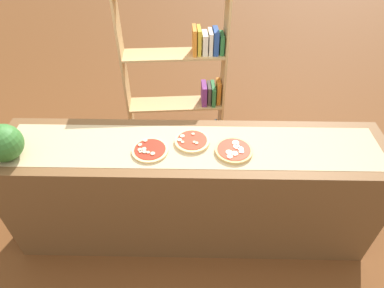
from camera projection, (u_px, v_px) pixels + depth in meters
The scene contains 8 objects.
ground_plane at pixel (192, 227), 2.75m from camera, with size 12.00×12.00×0.00m, color brown.
counter at pixel (192, 191), 2.45m from camera, with size 2.62×0.57×0.91m, color brown.
parchment_paper at pixel (192, 146), 2.14m from camera, with size 2.46×0.42×0.00m, color tan.
pizza_mushroom_0 at pixel (150, 150), 2.10m from camera, with size 0.24×0.24×0.02m.
pizza_mushroom_1 at pixel (192, 141), 2.16m from camera, with size 0.23×0.23×0.03m.
pizza_mozzarella_2 at pixel (234, 150), 2.09m from camera, with size 0.24×0.24×0.03m.
watermelon at pixel (3, 143), 1.99m from camera, with size 0.24×0.24×0.24m, color #2D6628.
bookshelf at pixel (188, 85), 3.05m from camera, with size 0.93×0.31×1.57m.
Camera 1 is at (0.03, -1.59, 2.34)m, focal length 30.61 mm.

